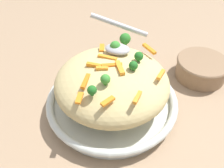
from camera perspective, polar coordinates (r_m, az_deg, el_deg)
The scene contains 23 objects.
ground_plane at distance 0.59m, azimuth -0.00°, elevation -5.56°, with size 2.40×2.40×0.00m, color #9E7F60.
serving_bowl at distance 0.58m, azimuth -0.00°, elevation -4.16°, with size 0.31×0.31×0.04m.
pasta_mound at distance 0.54m, azimuth -0.00°, elevation 0.36°, with size 0.25×0.25×0.09m, color #D1BA7A.
carrot_piece_0 at distance 0.45m, azimuth 5.96°, elevation -3.16°, with size 0.03×0.01×0.01m, color orange.
carrot_piece_1 at distance 0.44m, azimuth -1.00°, elevation -4.05°, with size 0.03×0.01×0.01m, color orange.
carrot_piece_2 at distance 0.51m, azimuth -4.24°, elevation 4.39°, with size 0.03×0.01×0.01m, color orange.
carrot_piece_3 at distance 0.50m, azimuth 1.84°, elevation 3.82°, with size 0.04×0.01×0.01m, color orange.
carrot_piece_4 at distance 0.57m, azimuth 8.70°, elevation 8.16°, with size 0.04×0.01×0.01m, color orange.
carrot_piece_5 at distance 0.45m, azimuth -7.64°, elevation -3.27°, with size 0.03×0.01×0.01m, color orange.
carrot_piece_6 at distance 0.50m, azimuth -2.34°, elevation 3.62°, with size 0.02×0.01×0.01m, color orange.
carrot_piece_7 at distance 0.50m, azimuth 11.33°, elevation 1.95°, with size 0.03×0.01×0.01m, color orange.
carrot_piece_8 at distance 0.57m, azimuth -2.38°, elevation 8.41°, with size 0.03×0.01×0.01m, color orange.
carrot_piece_9 at distance 0.53m, azimuth -1.08°, elevation 6.21°, with size 0.04×0.01×0.01m, color orange.
carrot_piece_10 at distance 0.51m, azimuth -0.09°, elevation 4.49°, with size 0.04×0.01×0.01m, color orange.
carrot_piece_11 at distance 0.48m, azimuth -6.19°, elevation 0.65°, with size 0.04×0.01×0.01m, color orange.
broccoli_floret_0 at distance 0.46m, azimuth -1.55°, elevation 1.11°, with size 0.02×0.02×0.02m.
broccoli_floret_1 at distance 0.45m, azimuth -4.71°, elevation -1.47°, with size 0.02×0.02×0.02m.
broccoli_floret_2 at distance 0.54m, azimuth 0.75°, elevation 8.76°, with size 0.02×0.02×0.03m.
broccoli_floret_3 at distance 0.50m, azimuth 5.10°, elevation 4.58°, with size 0.02×0.02×0.02m.
broccoli_floret_4 at distance 0.52m, azimuth 6.29°, elevation 6.44°, with size 0.02×0.02×0.02m.
broccoli_floret_5 at distance 0.57m, azimuth 3.08°, elevation 10.49°, with size 0.03×0.03×0.03m.
serving_spoon at distance 0.56m, azimuth 1.41°, elevation 10.09°, with size 0.14×0.10×0.06m.
companion_bowl at distance 0.70m, azimuth 20.21°, elevation 3.66°, with size 0.14×0.14×0.05m.
Camera 1 is at (-0.09, 0.39, 0.44)m, focal length 39.08 mm.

